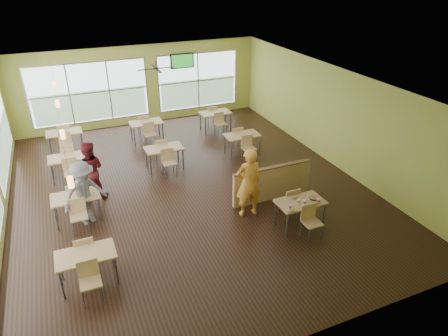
{
  "coord_description": "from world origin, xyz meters",
  "views": [
    {
      "loc": [
        -3.09,
        -10.07,
        6.11
      ],
      "look_at": [
        0.69,
        -1.15,
        1.07
      ],
      "focal_mm": 32.0,
      "sensor_mm": 36.0,
      "label": 1
    }
  ],
  "objects": [
    {
      "name": "patron_grey",
      "position": [
        -2.97,
        -0.7,
        0.88
      ],
      "size": [
        1.29,
        1.0,
        1.75
      ],
      "primitive_type": "imported",
      "rotation": [
        0.0,
        0.0,
        0.35
      ],
      "color": "slate",
      "rests_on": "floor"
    },
    {
      "name": "window_bays",
      "position": [
        -2.65,
        3.08,
        1.48
      ],
      "size": [
        9.24,
        10.24,
        2.38
      ],
      "color": "white",
      "rests_on": "room"
    },
    {
      "name": "tv_backwall",
      "position": [
        1.8,
        5.9,
        2.45
      ],
      "size": [
        1.0,
        0.07,
        0.6
      ],
      "color": "black",
      "rests_on": "wall_back"
    },
    {
      "name": "main_table",
      "position": [
        2.0,
        -3.0,
        0.63
      ],
      "size": [
        1.22,
        1.52,
        0.87
      ],
      "color": "tan",
      "rests_on": "floor"
    },
    {
      "name": "patron_maroon",
      "position": [
        -2.7,
        0.54,
        0.87
      ],
      "size": [
        0.97,
        0.83,
        1.73
      ],
      "primitive_type": "imported",
      "rotation": [
        0.0,
        0.0,
        2.91
      ],
      "color": "maroon",
      "rests_on": "floor"
    },
    {
      "name": "ketchup_cup",
      "position": [
        2.4,
        -3.22,
        0.76
      ],
      "size": [
        0.06,
        0.06,
        0.02
      ],
      "primitive_type": "cylinder",
      "color": "#A11E02",
      "rests_on": "main_table"
    },
    {
      "name": "pendant_lights",
      "position": [
        -3.2,
        0.68,
        2.45
      ],
      "size": [
        0.11,
        7.31,
        0.86
      ],
      "color": "#2D2119",
      "rests_on": "ceiling"
    },
    {
      "name": "dining_tables",
      "position": [
        -1.05,
        1.71,
        0.63
      ],
      "size": [
        6.92,
        8.72,
        0.87
      ],
      "color": "tan",
      "rests_on": "floor"
    },
    {
      "name": "wrapper_left",
      "position": [
        1.55,
        -3.3,
        0.77
      ],
      "size": [
        0.2,
        0.19,
        0.04
      ],
      "primitive_type": "ellipsoid",
      "rotation": [
        0.0,
        0.0,
        0.35
      ],
      "color": "#A47F4F",
      "rests_on": "main_table"
    },
    {
      "name": "wrapper_mid",
      "position": [
        1.94,
        -2.8,
        0.77
      ],
      "size": [
        0.23,
        0.22,
        0.05
      ],
      "primitive_type": "ellipsoid",
      "rotation": [
        0.0,
        0.0,
        0.32
      ],
      "color": "#A47F4F",
      "rests_on": "main_table"
    },
    {
      "name": "cup_red_far",
      "position": [
        2.37,
        -3.22,
        0.82
      ],
      "size": [
        0.09,
        0.09,
        0.33
      ],
      "color": "white",
      "rests_on": "main_table"
    },
    {
      "name": "ceiling_fan",
      "position": [
        -0.0,
        3.0,
        2.95
      ],
      "size": [
        1.25,
        1.25,
        0.29
      ],
      "color": "#2D2119",
      "rests_on": "ceiling"
    },
    {
      "name": "cup_yellow",
      "position": [
        1.9,
        -3.06,
        0.81
      ],
      "size": [
        0.09,
        0.09,
        0.31
      ],
      "color": "white",
      "rests_on": "main_table"
    },
    {
      "name": "half_wall_divider",
      "position": [
        2.0,
        -1.55,
        0.52
      ],
      "size": [
        2.4,
        0.14,
        1.04
      ],
      "color": "tan",
      "rests_on": "floor"
    },
    {
      "name": "room",
      "position": [
        0.0,
        0.0,
        1.6
      ],
      "size": [
        12.0,
        12.04,
        3.2
      ],
      "color": "black",
      "rests_on": "ground"
    },
    {
      "name": "wrapper_right",
      "position": [
        2.32,
        -3.23,
        0.77
      ],
      "size": [
        0.17,
        0.16,
        0.04
      ],
      "primitive_type": "ellipsoid",
      "rotation": [
        0.0,
        0.0,
        0.15
      ],
      "color": "#A47F4F",
      "rests_on": "main_table"
    },
    {
      "name": "man_plaid",
      "position": [
        1.03,
        -1.99,
        0.96
      ],
      "size": [
        0.73,
        0.5,
        1.93
      ],
      "primitive_type": "imported",
      "rotation": [
        0.0,
        0.0,
        3.09
      ],
      "color": "orange",
      "rests_on": "floor"
    },
    {
      "name": "cup_blue",
      "position": [
        1.58,
        -3.17,
        0.81
      ],
      "size": [
        0.08,
        0.08,
        0.3
      ],
      "color": "white",
      "rests_on": "main_table"
    },
    {
      "name": "food_basket",
      "position": [
        2.36,
        -3.04,
        0.78
      ],
      "size": [
        0.24,
        0.24,
        0.05
      ],
      "color": "black",
      "rests_on": "main_table"
    },
    {
      "name": "cup_red_near",
      "position": [
        2.01,
        -3.14,
        0.82
      ],
      "size": [
        0.09,
        0.09,
        0.34
      ],
      "color": "white",
      "rests_on": "main_table"
    }
  ]
}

